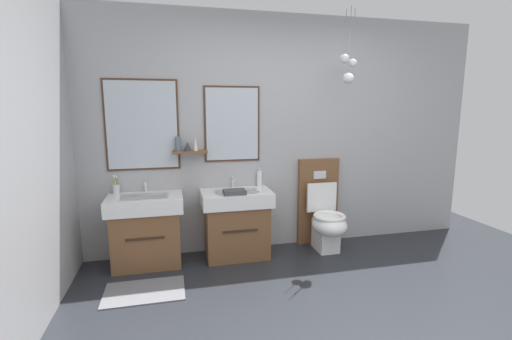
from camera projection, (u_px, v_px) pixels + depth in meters
name	position (u px, v px, depth m)	size (l,w,h in m)	color
wall_back	(282.00, 134.00, 4.03)	(4.61, 0.57, 2.57)	#A8A8AA
bath_mat	(145.00, 291.00, 3.10)	(0.68, 0.44, 0.01)	slate
vanity_sink_left	(146.00, 229.00, 3.60)	(0.73, 0.48, 0.72)	brown
tap_on_left_sink	(145.00, 185.00, 3.69)	(0.03, 0.13, 0.11)	silver
vanity_sink_right	(236.00, 222.00, 3.81)	(0.73, 0.48, 0.72)	brown
tap_on_right_sink	(233.00, 181.00, 3.90)	(0.03, 0.13, 0.11)	silver
toilet	(323.00, 215.00, 4.04)	(0.48, 0.62, 1.00)	brown
toothbrush_cup	(116.00, 188.00, 3.61)	(0.07, 0.07, 0.20)	silver
soap_dispenser	(259.00, 178.00, 3.96)	(0.06, 0.06, 0.21)	white
folded_hand_towel	(235.00, 192.00, 3.60)	(0.22, 0.16, 0.04)	#47474C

